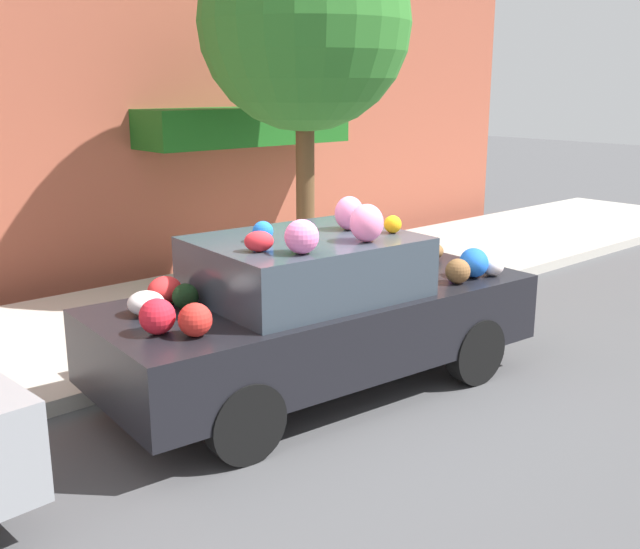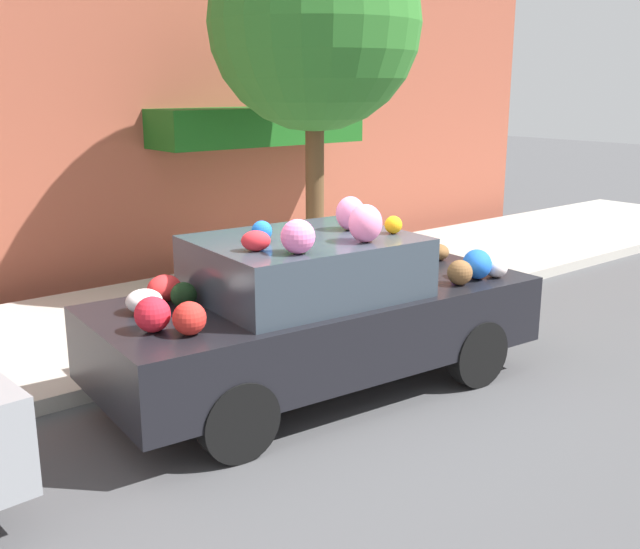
{
  "view_description": "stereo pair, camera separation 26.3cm",
  "coord_description": "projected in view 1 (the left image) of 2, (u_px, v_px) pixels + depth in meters",
  "views": [
    {
      "loc": [
        -4.35,
        -4.88,
        2.8
      ],
      "look_at": [
        0.0,
        0.03,
        1.12
      ],
      "focal_mm": 42.0,
      "sensor_mm": 36.0,
      "label": 1
    },
    {
      "loc": [
        -4.15,
        -5.05,
        2.8
      ],
      "look_at": [
        0.0,
        0.03,
        1.12
      ],
      "focal_mm": 42.0,
      "sensor_mm": 36.0,
      "label": 2
    }
  ],
  "objects": [
    {
      "name": "sidewalk_curb",
      "position": [
        173.0,
        317.0,
        8.97
      ],
      "size": [
        24.0,
        3.2,
        0.15
      ],
      "color": "#B2ADA3",
      "rests_on": "ground"
    },
    {
      "name": "building_facade",
      "position": [
        84.0,
        81.0,
        9.97
      ],
      "size": [
        18.0,
        1.2,
        5.73
      ],
      "color": "#9E4C38",
      "rests_on": "ground"
    },
    {
      "name": "art_car",
      "position": [
        317.0,
        311.0,
        6.83
      ],
      "size": [
        4.26,
        1.99,
        1.81
      ],
      "rotation": [
        0.0,
        0.0,
        -0.08
      ],
      "color": "black",
      "rests_on": "ground"
    },
    {
      "name": "street_tree",
      "position": [
        304.0,
        24.0,
        9.16
      ],
      "size": [
        2.63,
        2.63,
        4.68
      ],
      "color": "brown",
      "rests_on": "sidewalk_curb"
    },
    {
      "name": "fire_hydrant",
      "position": [
        205.0,
        307.0,
        7.93
      ],
      "size": [
        0.2,
        0.2,
        0.7
      ],
      "color": "#B2B2B7",
      "rests_on": "sidewalk_curb"
    },
    {
      "name": "ground_plane",
      "position": [
        322.0,
        390.0,
        7.03
      ],
      "size": [
        60.0,
        60.0,
        0.0
      ],
      "primitive_type": "plane",
      "color": "#4C4C4F"
    }
  ]
}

